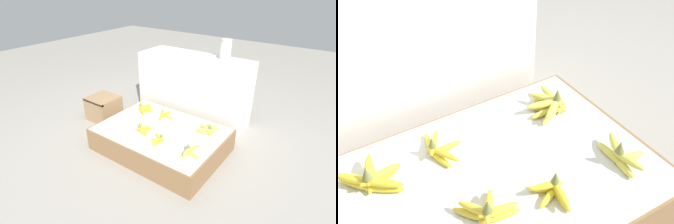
% 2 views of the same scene
% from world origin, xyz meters
% --- Properties ---
extents(ground_plane, '(10.00, 10.00, 0.00)m').
position_xyz_m(ground_plane, '(0.00, 0.00, 0.00)').
color(ground_plane, gray).
extents(display_platform, '(1.11, 0.79, 0.21)m').
position_xyz_m(display_platform, '(0.00, 0.00, 0.11)').
color(display_platform, olive).
rests_on(display_platform, ground_plane).
extents(back_vendor_table, '(1.19, 0.42, 0.71)m').
position_xyz_m(back_vendor_table, '(-0.09, 0.70, 0.35)').
color(back_vendor_table, white).
rests_on(back_vendor_table, ground_plane).
extents(wooden_crate, '(0.31, 0.30, 0.26)m').
position_xyz_m(wooden_crate, '(-0.88, 0.10, 0.13)').
color(wooden_crate, '#997551').
rests_on(wooden_crate, ground_plane).
extents(banana_bunch_front_midleft, '(0.19, 0.14, 0.10)m').
position_xyz_m(banana_bunch_front_midleft, '(-0.11, -0.13, 0.25)').
color(banana_bunch_front_midleft, gold).
rests_on(banana_bunch_front_midleft, display_platform).
extents(banana_bunch_front_midright, '(0.12, 0.16, 0.09)m').
position_xyz_m(banana_bunch_front_midright, '(0.11, -0.17, 0.24)').
color(banana_bunch_front_midright, yellow).
rests_on(banana_bunch_front_midright, display_platform).
extents(banana_bunch_front_right, '(0.14, 0.21, 0.10)m').
position_xyz_m(banana_bunch_front_right, '(0.40, -0.17, 0.24)').
color(banana_bunch_front_right, gold).
rests_on(banana_bunch_front_right, display_platform).
extents(banana_bunch_middle_left, '(0.23, 0.21, 0.10)m').
position_xyz_m(banana_bunch_middle_left, '(-0.36, 0.18, 0.25)').
color(banana_bunch_middle_left, yellow).
rests_on(banana_bunch_middle_left, display_platform).
extents(banana_bunch_middle_midleft, '(0.15, 0.22, 0.08)m').
position_xyz_m(banana_bunch_middle_midleft, '(-0.12, 0.21, 0.24)').
color(banana_bunch_middle_midleft, yellow).
rests_on(banana_bunch_middle_midleft, display_platform).
extents(banana_bunch_middle_right, '(0.17, 0.20, 0.10)m').
position_xyz_m(banana_bunch_middle_right, '(0.37, 0.20, 0.24)').
color(banana_bunch_middle_right, '#DBCC4C').
rests_on(banana_bunch_middle_right, display_platform).
extents(glass_jar, '(0.11, 0.11, 0.20)m').
position_xyz_m(glass_jar, '(0.21, 0.77, 0.81)').
color(glass_jar, silver).
rests_on(glass_jar, back_vendor_table).
extents(foam_tray_white, '(0.28, 0.16, 0.02)m').
position_xyz_m(foam_tray_white, '(-0.41, 0.75, 0.71)').
color(foam_tray_white, white).
rests_on(foam_tray_white, back_vendor_table).
extents(foam_tray_dark, '(0.29, 0.15, 0.02)m').
position_xyz_m(foam_tray_dark, '(-0.04, 0.74, 0.71)').
color(foam_tray_dark, white).
rests_on(foam_tray_dark, back_vendor_table).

